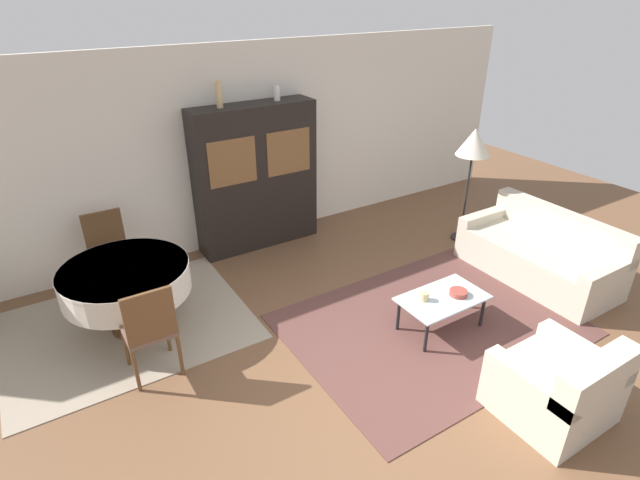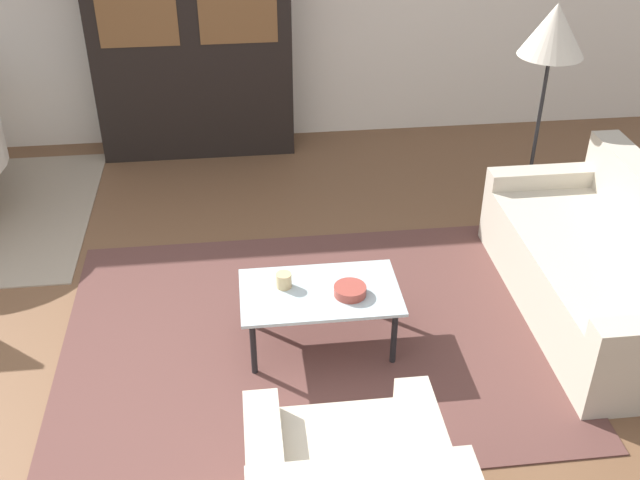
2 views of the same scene
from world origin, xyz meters
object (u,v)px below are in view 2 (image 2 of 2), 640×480
couch (606,271)px  bowl (350,291)px  floor_lamp (553,36)px  coffee_table (320,296)px  cup (284,280)px  display_cabinet (192,43)px

couch → bowl: bearing=96.7°
couch → floor_lamp: (-0.04, 1.27, 1.10)m
coffee_table → bowl: bowl is taller
coffee_table → floor_lamp: 2.50m
couch → cup: (-2.03, -0.07, 0.15)m
couch → cup: 2.04m
couch → cup: bearing=92.1°
coffee_table → display_cabinet: bearing=104.9°
display_cabinet → floor_lamp: 2.96m
floor_lamp → bowl: size_ratio=8.63×
coffee_table → cup: (-0.20, 0.07, 0.09)m
display_cabinet → cup: size_ratio=21.57×
display_cabinet → cup: (0.56, -2.80, -0.54)m
display_cabinet → couch: bearing=-46.4°
couch → bowl: size_ratio=9.98×
floor_lamp → bowl: floor_lamp is taller
bowl → display_cabinet: bearing=107.7°
display_cabinet → floor_lamp: display_cabinet is taller
display_cabinet → floor_lamp: (2.55, -1.45, 0.41)m
floor_lamp → cup: 2.59m
coffee_table → floor_lamp: size_ratio=0.57×
cup → display_cabinet: bearing=101.3°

